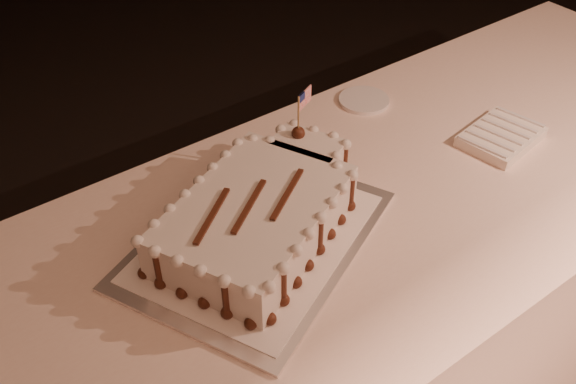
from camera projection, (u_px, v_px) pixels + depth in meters
banquet_table at (350, 314)px, 1.62m from camera, size 2.40×0.80×0.75m
cake_board at (256, 239)px, 1.29m from camera, size 0.64×0.57×0.01m
doily at (256, 237)px, 1.28m from camera, size 0.57×0.52×0.00m
sheet_cake at (262, 211)px, 1.27m from camera, size 0.52×0.40×0.20m
napkin_stack at (501, 137)px, 1.54m from camera, size 0.21×0.17×0.03m
side_plate at (364, 100)px, 1.68m from camera, size 0.13×0.13×0.01m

